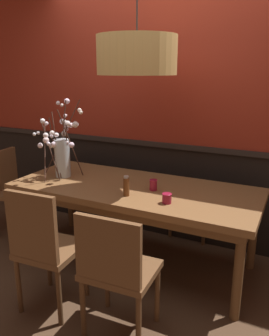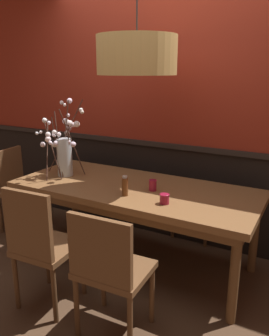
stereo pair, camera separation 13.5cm
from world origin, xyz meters
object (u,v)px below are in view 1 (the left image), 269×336
Objects in this scene: chair_near_side_left at (44,245)px; candle_holder_nearer_edge at (167,198)px; candle_holder_nearer_center at (153,185)px; condiment_bottle at (126,186)px; chair_near_side_right at (116,268)px; chair_far_side_right at (196,188)px; vase_with_blossoms at (62,152)px; dining_table at (134,195)px; pendant_lamp at (137,55)px; chair_head_west_end at (13,187)px; chair_far_side_left at (142,178)px.

chair_near_side_left is 0.96m from candle_holder_nearer_edge.
candle_holder_nearer_center is 0.56× the size of condiment_bottle.
candle_holder_nearer_edge is 0.35m from condiment_bottle.
chair_near_side_left is 0.58m from chair_near_side_right.
chair_near_side_left is at bearing -116.83° from condiment_bottle.
chair_far_side_right reaches higher than candle_holder_nearer_center.
chair_near_side_right is at bearing -90.45° from chair_far_side_right.
candle_holder_nearer_edge is (1.14, -0.21, -0.19)m from vase_with_blossoms.
vase_with_blossoms reaches higher than dining_table.
pendant_lamp reaches higher than candle_holder_nearer_edge.
pendant_lamp is at bearing -109.51° from chair_far_side_right.
pendant_lamp reaches higher than candle_holder_nearer_center.
condiment_bottle reaches higher than chair_head_west_end.
candle_holder_nearer_edge is at bearing -10.27° from vase_with_blossoms.
chair_near_side_left is at bearing -136.91° from candle_holder_nearer_edge.
dining_table is at bearing -110.67° from chair_far_side_right.
condiment_bottle is at bearing -71.34° from chair_far_side_left.
chair_head_west_end is 1.42m from chair_far_side_left.
vase_with_blossoms is (-1.06, -0.88, 0.47)m from chair_far_side_right.
condiment_bottle is (-0.14, -0.21, 0.03)m from candle_holder_nearer_center.
chair_near_side_right is at bearing -98.18° from candle_holder_nearer_edge.
chair_near_side_right is at bearing -67.97° from condiment_bottle.
vase_with_blossoms is 7.69× the size of candle_holder_nearer_center.
chair_near_side_left is at bearing -118.71° from candle_holder_nearer_center.
chair_far_side_right is 11.54× the size of candle_holder_nearer_edge.
dining_table is 0.48m from candle_holder_nearer_edge.
chair_far_side_left is 1.62m from pendant_lamp.
chair_head_west_end is 1.96m from chair_far_side_right.
chair_far_side_right is 1.72m from chair_near_side_right.
chair_far_side_right is 1.00× the size of chair_near_side_right.
vase_with_blossoms is at bearing -113.58° from chair_far_side_left.
dining_table is 2.95× the size of vase_with_blossoms.
chair_far_side_left is 1.23m from condiment_bottle.
chair_far_side_left is 5.51× the size of condiment_bottle.
chair_far_side_right reaches higher than candle_holder_nearer_edge.
chair_near_side_left is at bearing 179.49° from chair_near_side_right.
chair_far_side_left reaches higher than candle_holder_nearer_center.
candle_holder_nearer_edge is 1.14m from pendant_lamp.
pendant_lamp is at bearing 170.70° from candle_holder_nearer_center.
candle_holder_nearer_center is at bearing 97.67° from chair_near_side_right.
candle_holder_nearer_edge is (0.67, 0.63, 0.25)m from chair_near_side_left.
chair_near_side_left is at bearing -109.17° from chair_far_side_right.
vase_with_blossoms is at bearing 118.91° from chair_near_side_left.
candle_holder_nearer_center is at bearing -60.05° from chair_far_side_left.
vase_with_blossoms is at bearing 169.73° from candle_holder_nearer_edge.
dining_table is 22.72× the size of candle_holder_nearer_center.
pendant_lamp is at bearing 12.24° from dining_table.
candle_holder_nearer_center is at bearing -98.51° from chair_far_side_right.
candle_holder_nearer_edge is (0.21, -0.22, -0.01)m from candle_holder_nearer_center.
vase_with_blossoms is (-1.04, 0.84, 0.46)m from chair_near_side_right.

